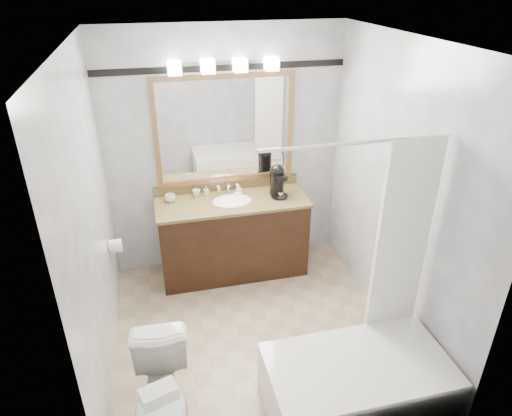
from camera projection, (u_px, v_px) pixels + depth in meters
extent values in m
cube|color=tan|center=(256.00, 335.00, 4.10)|extent=(2.40, 2.60, 0.01)
cube|color=white|center=(256.00, 40.00, 2.94)|extent=(2.40, 2.60, 0.01)
cube|color=silver|center=(225.00, 153.00, 4.64)|extent=(2.40, 0.01, 2.50)
cube|color=silver|center=(314.00, 325.00, 2.39)|extent=(2.40, 0.01, 2.50)
cube|color=silver|center=(92.00, 230.00, 3.27)|extent=(0.01, 2.60, 2.50)
cube|color=silver|center=(397.00, 195.00, 3.77)|extent=(0.01, 2.60, 2.50)
cube|color=black|center=(233.00, 238.00, 4.78)|extent=(1.50, 0.55, 0.82)
cube|color=#9C8349|center=(232.00, 202.00, 4.58)|extent=(1.53, 0.58, 0.03)
cube|color=#9C8349|center=(227.00, 185.00, 4.79)|extent=(1.53, 0.03, 0.10)
ellipsoid|color=white|center=(232.00, 203.00, 4.59)|extent=(0.44, 0.34, 0.14)
cube|color=#9B7046|center=(223.00, 76.00, 4.26)|extent=(1.40, 0.04, 0.05)
cube|color=#9B7046|center=(227.00, 179.00, 4.75)|extent=(1.40, 0.04, 0.05)
cube|color=#9B7046|center=(156.00, 135.00, 4.36)|extent=(0.05, 0.04, 1.00)
cube|color=#9B7046|center=(290.00, 125.00, 4.65)|extent=(0.05, 0.04, 1.00)
cube|color=white|center=(225.00, 130.00, 4.51)|extent=(1.30, 0.01, 1.00)
cube|color=silver|center=(223.00, 62.00, 4.19)|extent=(0.90, 0.05, 0.03)
cube|color=white|center=(174.00, 68.00, 4.07)|extent=(0.12, 0.12, 0.12)
cube|color=white|center=(208.00, 66.00, 4.13)|extent=(0.12, 0.12, 0.12)
cube|color=white|center=(240.00, 65.00, 4.19)|extent=(0.12, 0.12, 0.12)
cube|color=white|center=(272.00, 64.00, 4.25)|extent=(0.12, 0.12, 0.12)
cube|color=black|center=(223.00, 68.00, 4.24)|extent=(2.40, 0.01, 0.06)
cube|color=white|center=(356.00, 386.00, 3.31)|extent=(1.30, 0.72, 0.45)
cylinder|color=silver|center=(359.00, 143.00, 2.84)|extent=(1.30, 0.02, 0.02)
cube|color=white|center=(402.00, 241.00, 3.28)|extent=(0.40, 0.04, 1.55)
cylinder|color=white|center=(115.00, 246.00, 4.11)|extent=(0.11, 0.12, 0.12)
imported|color=white|center=(162.00, 400.00, 3.05)|extent=(0.43, 0.72, 0.71)
cube|color=white|center=(159.00, 394.00, 2.61)|extent=(0.24, 0.17, 0.09)
cylinder|color=black|center=(279.00, 196.00, 4.65)|extent=(0.17, 0.17, 0.02)
cylinder|color=black|center=(277.00, 183.00, 4.63)|extent=(0.14, 0.14, 0.25)
sphere|color=black|center=(277.00, 172.00, 4.58)|extent=(0.15, 0.15, 0.15)
cube|color=black|center=(281.00, 178.00, 4.54)|extent=(0.12, 0.12, 0.05)
cylinder|color=silver|center=(281.00, 194.00, 4.62)|extent=(0.06, 0.06, 0.06)
imported|color=white|center=(170.00, 198.00, 4.54)|extent=(0.12, 0.12, 0.08)
imported|color=white|center=(196.00, 193.00, 4.64)|extent=(0.09, 0.09, 0.07)
imported|color=white|center=(206.00, 191.00, 4.67)|extent=(0.05, 0.05, 0.09)
imported|color=white|center=(239.00, 189.00, 4.72)|extent=(0.07, 0.07, 0.09)
cube|color=beige|center=(238.00, 194.00, 4.69)|extent=(0.09, 0.07, 0.02)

